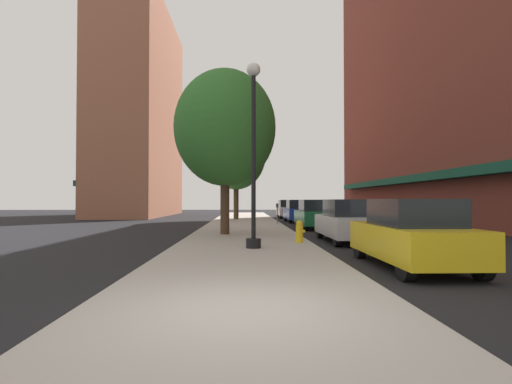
{
  "coord_description": "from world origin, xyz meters",
  "views": [
    {
      "loc": [
        -0.03,
        -5.56,
        1.63
      ],
      "look_at": [
        0.57,
        14.38,
        2.04
      ],
      "focal_mm": 28.07,
      "sensor_mm": 36.0,
      "label": 1
    }
  ],
  "objects_px": {
    "car_blue": "(298,211)",
    "car_white": "(288,209)",
    "lamppost": "(254,151)",
    "tree_near": "(236,156)",
    "car_silver": "(348,221)",
    "parking_meter_near": "(277,211)",
    "car_green": "(315,215)",
    "tree_mid": "(225,128)",
    "fire_hydrant": "(300,231)",
    "car_yellow": "(411,234)"
  },
  "relations": [
    {
      "from": "tree_mid",
      "to": "car_green",
      "type": "xyz_separation_m",
      "value": [
        4.89,
        4.85,
        -4.06
      ]
    },
    {
      "from": "lamppost",
      "to": "parking_meter_near",
      "type": "distance_m",
      "value": 12.69
    },
    {
      "from": "tree_near",
      "to": "car_blue",
      "type": "distance_m",
      "value": 6.87
    },
    {
      "from": "lamppost",
      "to": "car_silver",
      "type": "bearing_deg",
      "value": 36.71
    },
    {
      "from": "parking_meter_near",
      "to": "car_blue",
      "type": "bearing_deg",
      "value": 67.47
    },
    {
      "from": "tree_near",
      "to": "car_yellow",
      "type": "relative_size",
      "value": 1.82
    },
    {
      "from": "fire_hydrant",
      "to": "car_silver",
      "type": "relative_size",
      "value": 0.18
    },
    {
      "from": "car_white",
      "to": "car_silver",
      "type": "bearing_deg",
      "value": -91.45
    },
    {
      "from": "car_silver",
      "to": "fire_hydrant",
      "type": "bearing_deg",
      "value": -146.8
    },
    {
      "from": "parking_meter_near",
      "to": "car_white",
      "type": "bearing_deg",
      "value": 80.48
    },
    {
      "from": "tree_mid",
      "to": "car_blue",
      "type": "height_order",
      "value": "tree_mid"
    },
    {
      "from": "lamppost",
      "to": "tree_mid",
      "type": "height_order",
      "value": "tree_mid"
    },
    {
      "from": "lamppost",
      "to": "car_silver",
      "type": "relative_size",
      "value": 1.37
    },
    {
      "from": "car_blue",
      "to": "car_silver",
      "type": "bearing_deg",
      "value": -89.41
    },
    {
      "from": "tree_near",
      "to": "car_blue",
      "type": "height_order",
      "value": "tree_near"
    },
    {
      "from": "tree_mid",
      "to": "car_silver",
      "type": "xyz_separation_m",
      "value": [
        4.89,
        -2.44,
        -4.06
      ]
    },
    {
      "from": "parking_meter_near",
      "to": "car_white",
      "type": "distance_m",
      "value": 11.79
    },
    {
      "from": "car_yellow",
      "to": "car_blue",
      "type": "height_order",
      "value": "same"
    },
    {
      "from": "tree_near",
      "to": "car_white",
      "type": "bearing_deg",
      "value": 43.65
    },
    {
      "from": "tree_mid",
      "to": "car_silver",
      "type": "distance_m",
      "value": 6.81
    },
    {
      "from": "car_yellow",
      "to": "car_silver",
      "type": "distance_m",
      "value": 5.92
    },
    {
      "from": "car_green",
      "to": "car_blue",
      "type": "distance_m",
      "value": 6.98
    },
    {
      "from": "tree_near",
      "to": "car_yellow",
      "type": "bearing_deg",
      "value": -78.36
    },
    {
      "from": "car_yellow",
      "to": "car_green",
      "type": "bearing_deg",
      "value": 91.82
    },
    {
      "from": "car_silver",
      "to": "car_green",
      "type": "bearing_deg",
      "value": 92.13
    },
    {
      "from": "car_green",
      "to": "lamppost",
      "type": "bearing_deg",
      "value": -108.24
    },
    {
      "from": "fire_hydrant",
      "to": "car_silver",
      "type": "distance_m",
      "value": 2.42
    },
    {
      "from": "fire_hydrant",
      "to": "car_green",
      "type": "distance_m",
      "value": 8.79
    },
    {
      "from": "tree_mid",
      "to": "car_yellow",
      "type": "xyz_separation_m",
      "value": [
        4.89,
        -8.37,
        -4.06
      ]
    },
    {
      "from": "tree_near",
      "to": "tree_mid",
      "type": "bearing_deg",
      "value": -90.87
    },
    {
      "from": "parking_meter_near",
      "to": "car_white",
      "type": "relative_size",
      "value": 0.3
    },
    {
      "from": "car_blue",
      "to": "car_white",
      "type": "relative_size",
      "value": 1.0
    },
    {
      "from": "car_silver",
      "to": "car_blue",
      "type": "xyz_separation_m",
      "value": [
        0.0,
        14.28,
        0.0
      ]
    },
    {
      "from": "car_white",
      "to": "tree_mid",
      "type": "bearing_deg",
      "value": -106.05
    },
    {
      "from": "fire_hydrant",
      "to": "parking_meter_near",
      "type": "height_order",
      "value": "parking_meter_near"
    },
    {
      "from": "parking_meter_near",
      "to": "car_blue",
      "type": "relative_size",
      "value": 0.3
    },
    {
      "from": "lamppost",
      "to": "car_green",
      "type": "relative_size",
      "value": 1.37
    },
    {
      "from": "lamppost",
      "to": "tree_near",
      "type": "xyz_separation_m",
      "value": [
        -0.94,
        19.53,
        2.0
      ]
    },
    {
      "from": "parking_meter_near",
      "to": "car_yellow",
      "type": "distance_m",
      "value": 15.62
    },
    {
      "from": "parking_meter_near",
      "to": "lamppost",
      "type": "bearing_deg",
      "value": -98.2
    },
    {
      "from": "tree_near",
      "to": "car_yellow",
      "type": "xyz_separation_m",
      "value": [
        4.67,
        -22.67,
        -4.4
      ]
    },
    {
      "from": "fire_hydrant",
      "to": "tree_mid",
      "type": "xyz_separation_m",
      "value": [
        -2.83,
        3.68,
        4.35
      ]
    },
    {
      "from": "car_green",
      "to": "car_blue",
      "type": "bearing_deg",
      "value": 92.07
    },
    {
      "from": "parking_meter_near",
      "to": "car_green",
      "type": "distance_m",
      "value": 3.0
    },
    {
      "from": "car_silver",
      "to": "car_white",
      "type": "distance_m",
      "value": 21.21
    },
    {
      "from": "car_yellow",
      "to": "car_green",
      "type": "distance_m",
      "value": 13.22
    },
    {
      "from": "car_yellow",
      "to": "car_white",
      "type": "bearing_deg",
      "value": 91.82
    },
    {
      "from": "lamppost",
      "to": "car_white",
      "type": "bearing_deg",
      "value": 81.16
    },
    {
      "from": "lamppost",
      "to": "tree_mid",
      "type": "distance_m",
      "value": 5.61
    },
    {
      "from": "tree_near",
      "to": "car_green",
      "type": "xyz_separation_m",
      "value": [
        4.67,
        -9.45,
        -4.4
      ]
    }
  ]
}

